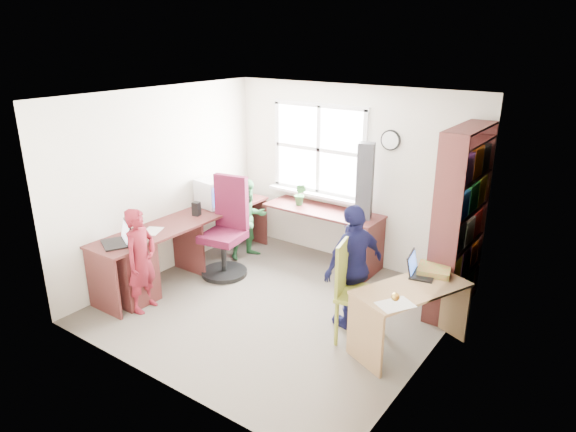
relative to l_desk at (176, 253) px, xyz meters
The scene contains 19 objects.
room 1.57m from the l_desk, 16.12° to the left, with size 3.64×3.44×2.44m.
l_desk is the anchor object (origin of this frame).
right_desk 2.90m from the l_desk, ahead, with size 0.96×1.28×0.67m.
bookshelf 3.35m from the l_desk, 26.43° to the left, with size 0.30×1.02×2.10m.
swivel_chair 0.71m from the l_desk, 70.52° to the left, with size 0.69×0.69×1.29m.
wooden_chair 2.35m from the l_desk, ahead, with size 0.56×0.56×1.08m.
crt_monitor 1.08m from the l_desk, 104.34° to the left, with size 0.44×0.40×0.39m.
laptop_left 0.76m from the l_desk, 106.80° to the right, with size 0.45×0.42×0.25m.
laptop_right 2.92m from the l_desk, 14.28° to the left, with size 0.32×0.36×0.22m.
speaker_a 0.69m from the l_desk, 107.49° to the left, with size 0.11×0.11×0.18m.
speaker_b 1.18m from the l_desk, 98.97° to the left, with size 0.10×0.10×0.20m.
cd_tower 2.51m from the l_desk, 46.09° to the left, with size 0.24×0.23×0.98m.
game_box 3.06m from the l_desk, 16.16° to the left, with size 0.39×0.39×0.06m.
paper_a 0.40m from the l_desk, 139.53° to the right, with size 0.30×0.34×0.00m.
paper_b 2.89m from the l_desk, ahead, with size 0.36×0.39×0.00m.
potted_plant 1.88m from the l_desk, 67.57° to the left, with size 0.17×0.14×0.31m, color #307A36.
person_red 0.64m from the l_desk, 80.61° to the right, with size 0.44×0.29×1.21m, color maroon.
person_green 1.24m from the l_desk, 83.16° to the left, with size 0.55×0.43×1.13m, color #2E733C.
person_navy 2.26m from the l_desk, 12.27° to the left, with size 0.80×0.33×1.37m, color #141540.
Camera 1 is at (3.17, -4.21, 3.00)m, focal length 32.00 mm.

